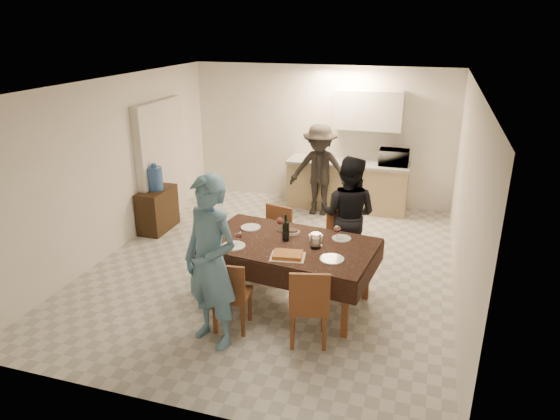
{
  "coord_description": "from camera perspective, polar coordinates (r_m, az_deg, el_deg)",
  "views": [
    {
      "loc": [
        2.0,
        -6.22,
        3.35
      ],
      "look_at": [
        0.19,
        -0.3,
        0.99
      ],
      "focal_mm": 32.0,
      "sensor_mm": 36.0,
      "label": 1
    }
  ],
  "objects": [
    {
      "name": "chair_far_right",
      "position": [
        6.69,
        6.24,
        -3.78
      ],
      "size": [
        0.49,
        0.49,
        0.51
      ],
      "rotation": [
        0.0,
        0.0,
        2.97
      ],
      "color": "brown",
      "rests_on": "floor"
    },
    {
      "name": "wall_right",
      "position": [
        6.57,
        20.47,
        1.32
      ],
      "size": [
        0.02,
        6.0,
        2.6
      ],
      "primitive_type": "cube",
      "color": "white",
      "rests_on": "floor"
    },
    {
      "name": "wine_glass_c",
      "position": [
        6.38,
        -0.0,
        -1.64
      ],
      "size": [
        0.09,
        0.09,
        0.2
      ],
      "primitive_type": null,
      "color": "white",
      "rests_on": "dining_table"
    },
    {
      "name": "plate_near_left",
      "position": [
        6.02,
        -5.33,
        -4.11
      ],
      "size": [
        0.28,
        0.28,
        0.02
      ],
      "primitive_type": "cylinder",
      "color": "white",
      "rests_on": "dining_table"
    },
    {
      "name": "salad_bowl",
      "position": [
        6.18,
        4.11,
        -3.13
      ],
      "size": [
        0.17,
        0.17,
        0.07
      ],
      "primitive_type": "cylinder",
      "color": "white",
      "rests_on": "dining_table"
    },
    {
      "name": "chair_near_right",
      "position": [
        5.39,
        3.12,
        -10.17
      ],
      "size": [
        0.52,
        0.52,
        0.51
      ],
      "rotation": [
        0.0,
        0.0,
        0.24
      ],
      "color": "brown",
      "rests_on": "floor"
    },
    {
      "name": "savoury_tart",
      "position": [
        5.74,
        0.88,
        -5.16
      ],
      "size": [
        0.43,
        0.35,
        0.05
      ],
      "primitive_type": "cube",
      "rotation": [
        0.0,
        0.0,
        0.15
      ],
      "color": "#C6793A",
      "rests_on": "dining_table"
    },
    {
      "name": "floor",
      "position": [
        7.34,
        -0.74,
        -6.29
      ],
      "size": [
        5.0,
        6.0,
        0.02
      ],
      "primitive_type": "cube",
      "color": "beige",
      "rests_on": "ground"
    },
    {
      "name": "kitchen_worktop",
      "position": [
        9.34,
        7.8,
        5.35
      ],
      "size": [
        2.24,
        0.64,
        0.05
      ],
      "primitive_type": "cube",
      "color": "#999894",
      "rests_on": "kitchen_base_cabinet"
    },
    {
      "name": "wall_left",
      "position": [
        7.95,
        -18.29,
        4.83
      ],
      "size": [
        0.02,
        6.0,
        2.6
      ],
      "primitive_type": "cube",
      "color": "white",
      "rests_on": "floor"
    },
    {
      "name": "plate_far_right",
      "position": [
        6.25,
        7.04,
        -3.24
      ],
      "size": [
        0.24,
        0.24,
        0.01
      ],
      "primitive_type": "cylinder",
      "color": "white",
      "rests_on": "dining_table"
    },
    {
      "name": "plate_near_right",
      "position": [
        5.71,
        5.95,
        -5.59
      ],
      "size": [
        0.28,
        0.28,
        0.02
      ],
      "primitive_type": "cylinder",
      "color": "white",
      "rests_on": "dining_table"
    },
    {
      "name": "wine_glass_a",
      "position": [
        6.01,
        -4.74,
        -3.28
      ],
      "size": [
        0.08,
        0.08,
        0.18
      ],
      "primitive_type": null,
      "color": "white",
      "rests_on": "dining_table"
    },
    {
      "name": "person_far",
      "position": [
        6.93,
        7.76,
        -0.6
      ],
      "size": [
        0.9,
        0.75,
        1.68
      ],
      "primitive_type": "imported",
      "rotation": [
        0.0,
        0.0,
        3.0
      ],
      "color": "black",
      "rests_on": "floor"
    },
    {
      "name": "console",
      "position": [
        8.67,
        -13.8,
        0.05
      ],
      "size": [
        0.39,
        0.78,
        0.72
      ],
      "primitive_type": "cube",
      "color": "#312010",
      "rests_on": "floor"
    },
    {
      "name": "mushroom_dish",
      "position": [
        6.35,
        1.24,
        -2.54
      ],
      "size": [
        0.21,
        0.21,
        0.04
      ],
      "primitive_type": "cylinder",
      "color": "white",
      "rests_on": "dining_table"
    },
    {
      "name": "ceiling",
      "position": [
        6.58,
        -0.84,
        14.3
      ],
      "size": [
        5.0,
        6.0,
        0.02
      ],
      "primitive_type": "cube",
      "color": "white",
      "rests_on": "wall_back"
    },
    {
      "name": "wall_front",
      "position": [
        4.31,
        -13.13,
        -8.14
      ],
      "size": [
        5.0,
        0.02,
        2.6
      ],
      "primitive_type": "cube",
      "color": "white",
      "rests_on": "floor"
    },
    {
      "name": "water_jug",
      "position": [
        8.5,
        -14.12,
        3.52
      ],
      "size": [
        0.26,
        0.26,
        0.38
      ],
      "primitive_type": "cylinder",
      "color": "#3965B5",
      "rests_on": "console"
    },
    {
      "name": "stub_partition",
      "position": [
        8.94,
        -13.37,
        5.37
      ],
      "size": [
        0.15,
        1.4,
        2.1
      ],
      "primitive_type": "cube",
      "color": "silver",
      "rests_on": "floor"
    },
    {
      "name": "wine_glass_b",
      "position": [
        6.17,
        6.54,
        -2.6
      ],
      "size": [
        0.09,
        0.09,
        0.2
      ],
      "primitive_type": null,
      "color": "white",
      "rests_on": "dining_table"
    },
    {
      "name": "upper_cabinet",
      "position": [
        9.23,
        10.11,
        11.18
      ],
      "size": [
        1.2,
        0.34,
        0.7
      ],
      "primitive_type": "cube",
      "color": "silver",
      "rests_on": "wall_back"
    },
    {
      "name": "dining_table",
      "position": [
        6.12,
        0.97,
        -4.07
      ],
      "size": [
        2.21,
        1.46,
        0.81
      ],
      "rotation": [
        0.0,
        0.0,
        -0.13
      ],
      "color": "black",
      "rests_on": "floor"
    },
    {
      "name": "water_pitcher",
      "position": [
        5.94,
        4.1,
        -3.51
      ],
      "size": [
        0.12,
        0.12,
        0.19
      ],
      "primitive_type": "cylinder",
      "color": "white",
      "rests_on": "dining_table"
    },
    {
      "name": "chair_far_left",
      "position": [
        6.9,
        -1.11,
        -3.0
      ],
      "size": [
        0.5,
        0.5,
        0.49
      ],
      "rotation": [
        0.0,
        0.0,
        2.92
      ],
      "color": "brown",
      "rests_on": "floor"
    },
    {
      "name": "plate_far_left",
      "position": [
        6.53,
        -3.36,
        -2.0
      ],
      "size": [
        0.26,
        0.26,
        0.01
      ],
      "primitive_type": "cylinder",
      "color": "white",
      "rests_on": "dining_table"
    },
    {
      "name": "kitchen_base_cabinet",
      "position": [
        9.47,
        7.66,
        2.7
      ],
      "size": [
        2.2,
        0.6,
        0.86
      ],
      "primitive_type": "cube",
      "color": "tan",
      "rests_on": "floor"
    },
    {
      "name": "chair_near_left",
      "position": [
        5.66,
        -5.86,
        -9.01
      ],
      "size": [
        0.45,
        0.45,
        0.48
      ],
      "rotation": [
        0.0,
        0.0,
        0.12
      ],
      "color": "brown",
      "rests_on": "floor"
    },
    {
      "name": "wine_bottle",
      "position": [
        6.09,
        0.66,
        -2.02
      ],
      "size": [
        0.09,
        0.09,
        0.35
      ],
      "primitive_type": null,
      "color": "black",
      "rests_on": "dining_table"
    },
    {
      "name": "microwave",
      "position": [
        9.21,
        12.9,
        5.88
      ],
      "size": [
        0.52,
        0.35,
        0.29
      ],
      "primitive_type": "imported",
      "rotation": [
        0.0,
        0.0,
        3.14
      ],
      "color": "silver",
      "rests_on": "kitchen_worktop"
    },
    {
      "name": "person_kitchen",
      "position": [
        9.01,
        4.51,
        4.55
      ],
      "size": [
        1.08,
        0.62,
        1.66
      ],
      "primitive_type": "imported",
      "color": "black",
      "rests_on": "floor"
    },
    {
      "name": "wall_back",
      "position": [
        9.66,
        4.69,
        8.52
      ],
      "size": [
        5.0,
        0.02,
        2.6
      ],
      "primitive_type": "cube",
      "color": "white",
      "rests_on": "floor"
    },
    {
      "name": "person_near",
      "position": [
        5.32,
        -7.91,
        -6.0
      ],
      "size": [
        0.82,
        0.69,
        1.93
      ],
      "primitive_type": "imported",
      "rotation": [
        0.0,
        0.0,
        -0.37
      ],
      "color": "#5785A5",
      "rests_on": "floor"
    }
  ]
}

